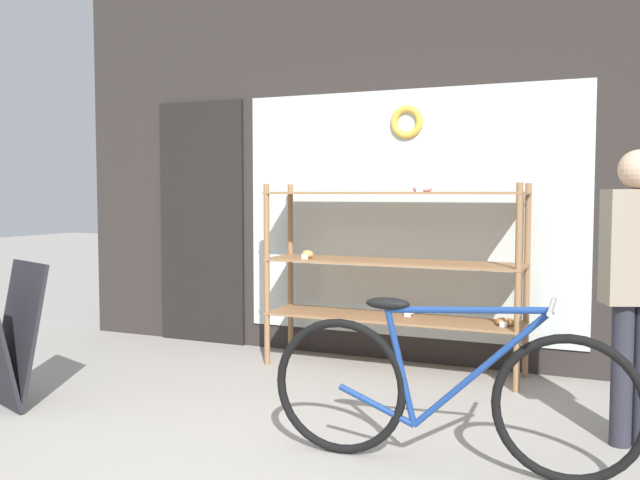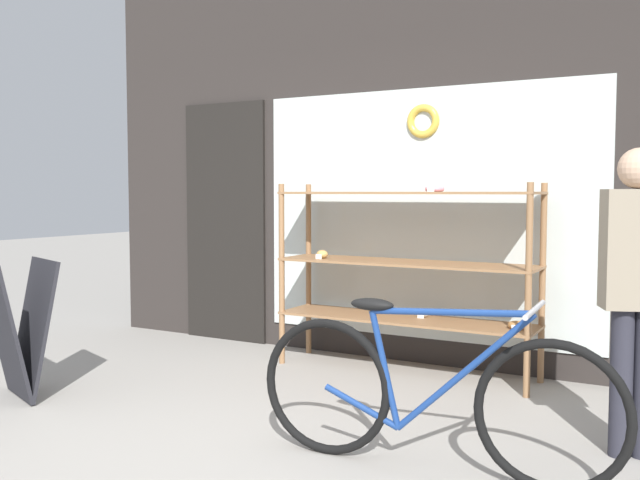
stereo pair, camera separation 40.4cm
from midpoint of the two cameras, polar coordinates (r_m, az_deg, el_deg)
name	(u,v)px [view 2 (the right image)]	position (r m, az deg, el deg)	size (l,w,h in m)	color
ground_plane	(201,462)	(3.65, -6.24, -17.33)	(30.00, 30.00, 0.00)	gray
storefront_facade	(397,113)	(5.64, 8.29, 10.05)	(5.67, 0.13, 3.99)	#2D2826
display_case	(406,263)	(5.21, 9.14, -1.80)	(1.91, 0.45, 1.38)	#8E6642
bicycle	(430,395)	(3.48, 12.15, -12.08)	(1.77, 0.46, 0.82)	black
sandwich_board	(19,329)	(4.88, -20.78, -6.70)	(0.60, 0.54, 0.88)	#232328
pedestrian	(636,279)	(3.91, 26.72, -2.81)	(0.36, 0.29, 1.53)	#282833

